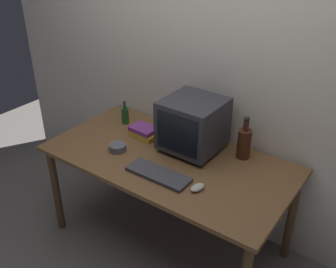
# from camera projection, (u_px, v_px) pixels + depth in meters

# --- Properties ---
(ground_plane) EXTENTS (6.00, 6.00, 0.00)m
(ground_plane) POSITION_uv_depth(u_px,v_px,m) (168.00, 240.00, 2.97)
(ground_plane) COLOR slate
(back_wall) EXTENTS (4.00, 0.08, 2.50)m
(back_wall) POSITION_uv_depth(u_px,v_px,m) (209.00, 67.00, 2.71)
(back_wall) COLOR silver
(back_wall) RESTS_ON ground
(desk) EXTENTS (1.68, 0.86, 0.75)m
(desk) POSITION_uv_depth(u_px,v_px,m) (168.00, 167.00, 2.64)
(desk) COLOR brown
(desk) RESTS_ON ground
(crt_monitor) EXTENTS (0.38, 0.39, 0.37)m
(crt_monitor) POSITION_uv_depth(u_px,v_px,m) (193.00, 125.00, 2.60)
(crt_monitor) COLOR #333338
(crt_monitor) RESTS_ON desk
(keyboard) EXTENTS (0.42, 0.15, 0.02)m
(keyboard) POSITION_uv_depth(u_px,v_px,m) (158.00, 174.00, 2.41)
(keyboard) COLOR #3F3F47
(keyboard) RESTS_ON desk
(computer_mouse) EXTENTS (0.08, 0.11, 0.04)m
(computer_mouse) POSITION_uv_depth(u_px,v_px,m) (197.00, 188.00, 2.28)
(computer_mouse) COLOR beige
(computer_mouse) RESTS_ON desk
(bottle_tall) EXTENTS (0.09, 0.09, 0.31)m
(bottle_tall) POSITION_uv_depth(u_px,v_px,m) (244.00, 142.00, 2.55)
(bottle_tall) COLOR #472314
(bottle_tall) RESTS_ON desk
(bottle_short) EXTENTS (0.06, 0.06, 0.19)m
(bottle_short) POSITION_uv_depth(u_px,v_px,m) (125.00, 115.00, 3.01)
(bottle_short) COLOR #1E4C23
(bottle_short) RESTS_ON desk
(book_stack) EXTENTS (0.22, 0.15, 0.07)m
(book_stack) POSITION_uv_depth(u_px,v_px,m) (144.00, 132.00, 2.84)
(book_stack) COLOR gold
(book_stack) RESTS_ON desk
(cd_spindle) EXTENTS (0.12, 0.12, 0.04)m
(cd_spindle) POSITION_uv_depth(u_px,v_px,m) (118.00, 147.00, 2.67)
(cd_spindle) COLOR #595B66
(cd_spindle) RESTS_ON desk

